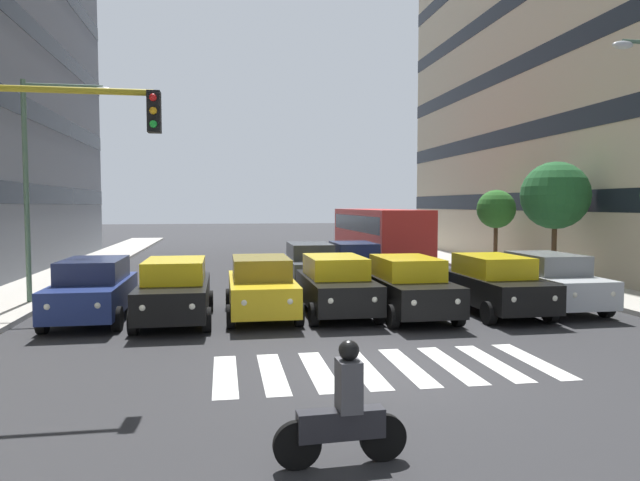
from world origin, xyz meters
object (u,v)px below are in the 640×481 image
at_px(car_0, 548,281).
at_px(car_row2_0, 310,265).
at_px(street_tree_1, 555,196).
at_px(car_6, 93,289).
at_px(street_tree_2, 496,209).
at_px(car_5, 175,290).
at_px(bus_behind_traffic, 378,231).
at_px(car_4, 261,286).
at_px(car_row2_1, 354,263).
at_px(car_2, 408,286).
at_px(motorcycle_with_rider, 343,414).
at_px(car_3, 336,285).
at_px(car_1, 495,284).
at_px(street_lamp_right, 40,167).

height_order(car_0, car_row2_0, same).
distance_m(car_0, street_tree_1, 6.17).
bearing_deg(car_6, street_tree_2, -150.17).
xyz_separation_m(car_6, car_row2_0, (-6.96, -5.56, 0.00)).
bearing_deg(car_row2_0, car_5, 52.27).
bearing_deg(bus_behind_traffic, car_4, 61.15).
height_order(car_row2_0, street_tree_1, street_tree_1).
relative_size(car_6, street_tree_1, 0.93).
xyz_separation_m(car_0, bus_behind_traffic, (1.99, -12.71, 0.97)).
bearing_deg(car_5, car_row2_1, -136.09).
bearing_deg(car_2, car_5, -3.31).
distance_m(car_0, car_6, 13.53).
xyz_separation_m(car_4, motorcycle_with_rider, (-0.37, 9.73, -0.24)).
height_order(car_4, bus_behind_traffic, bus_behind_traffic).
bearing_deg(car_5, car_3, -176.85).
height_order(car_1, car_4, same).
distance_m(car_row2_1, street_tree_1, 8.37).
relative_size(car_2, street_lamp_right, 0.64).
bearing_deg(car_1, car_0, -168.39).
distance_m(motorcycle_with_rider, street_lamp_right, 15.02).
xyz_separation_m(car_0, car_6, (13.52, -0.44, 0.00)).
distance_m(car_0, car_4, 8.86).
bearing_deg(street_tree_2, car_1, 63.46).
xyz_separation_m(car_0, car_2, (4.69, 0.46, 0.00)).
distance_m(car_5, motorcycle_with_rider, 9.81).
distance_m(street_tree_1, street_tree_2, 5.43).
bearing_deg(car_4, car_1, 174.59).
bearing_deg(motorcycle_with_rider, car_3, -100.60).
height_order(car_0, car_1, same).
relative_size(car_4, bus_behind_traffic, 0.42).
relative_size(car_row2_1, bus_behind_traffic, 0.42).
bearing_deg(car_4, street_tree_1, -159.66).
bearing_deg(car_row2_1, car_row2_0, 6.38).
relative_size(car_1, car_row2_1, 1.00).
relative_size(car_5, street_tree_2, 1.16).
distance_m(car_row2_1, street_lamp_right, 11.80).
bearing_deg(car_5, street_tree_1, -161.68).
bearing_deg(bus_behind_traffic, street_tree_1, 121.87).
bearing_deg(street_tree_2, car_0, 72.16).
distance_m(car_2, car_4, 4.23).
xyz_separation_m(car_5, bus_behind_traffic, (-9.27, -12.79, 0.97)).
height_order(car_4, car_row2_0, same).
distance_m(car_row2_0, street_tree_1, 10.05).
bearing_deg(car_2, car_3, -17.60).
bearing_deg(car_row2_0, car_2, 106.18).
xyz_separation_m(car_3, motorcycle_with_rider, (1.81, 9.66, -0.24)).
relative_size(car_1, car_6, 1.00).
xyz_separation_m(car_row2_0, motorcycle_with_rider, (1.93, 15.48, -0.24)).
relative_size(car_2, car_4, 1.00).
height_order(car_4, car_row2_1, same).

